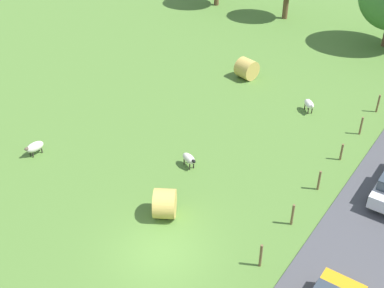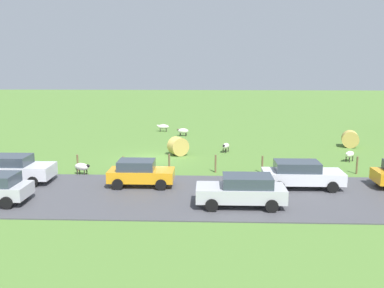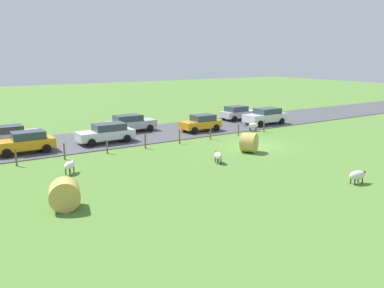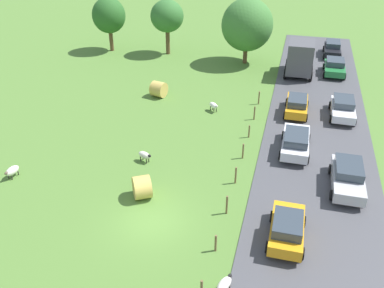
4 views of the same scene
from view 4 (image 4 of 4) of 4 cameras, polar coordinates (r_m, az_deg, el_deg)
ground_plane at (r=24.19m, az=-5.52°, el=-10.43°), size 160.00×160.00×0.00m
road_strip at (r=23.29m, az=16.57°, el=-13.69°), size 8.00×80.00×0.06m
sheep_0 at (r=29.66m, az=-23.35°, el=-3.37°), size 0.66×1.20×0.75m
sheep_1 at (r=35.83m, az=2.97°, el=5.27°), size 1.03×1.01×0.78m
sheep_3 at (r=20.23m, az=4.43°, el=-18.57°), size 0.81×1.19×0.78m
sheep_4 at (r=28.97m, az=-6.49°, el=-1.53°), size 1.13×0.78×0.76m
hay_bale_0 at (r=38.71m, az=-4.56°, el=7.46°), size 1.50×1.66×1.41m
hay_bale_1 at (r=25.56m, az=-6.84°, el=-5.89°), size 1.62×1.76×1.44m
tree_0 at (r=46.49m, az=7.54°, el=15.82°), size 5.48×5.48×6.98m
tree_1 at (r=49.29m, az=-3.43°, el=17.00°), size 3.75×3.75×6.17m
tree_2 at (r=51.32m, az=-11.29°, el=16.82°), size 3.83×3.83×6.18m
fence_post_1 at (r=22.06m, az=3.25°, el=-13.37°), size 0.12×0.12×1.03m
fence_post_2 at (r=24.29m, az=4.77°, el=-8.28°), size 0.12×0.12×1.23m
fence_post_3 at (r=26.76m, az=5.99°, el=-4.28°), size 0.12×0.12×1.19m
fence_post_4 at (r=29.35m, az=6.98°, el=-0.97°), size 0.12×0.12×1.15m
fence_post_5 at (r=32.05m, az=7.80°, el=1.73°), size 0.12×0.12×1.03m
fence_post_6 at (r=34.76m, az=8.52°, el=4.20°), size 0.12×0.12×1.16m
fence_post_7 at (r=37.54m, az=9.12°, el=6.24°), size 0.12×0.12×1.21m
truck_0 at (r=44.60m, az=14.56°, el=11.42°), size 2.78×4.59×3.55m
car_0 at (r=27.77m, az=20.51°, el=-4.16°), size 2.06×4.49×1.59m
car_2 at (r=46.10m, az=18.90°, el=9.95°), size 2.20×3.98×1.52m
car_3 at (r=36.89m, az=19.92°, el=4.69°), size 2.04×4.23×1.51m
car_5 at (r=22.91m, az=12.86°, el=-11.13°), size 1.93×3.82×1.54m
car_6 at (r=30.63m, az=13.97°, el=0.36°), size 2.06×4.58×1.56m
car_7 at (r=36.23m, az=14.12°, el=5.23°), size 1.94×4.13×1.57m
car_8 at (r=51.95m, az=18.63°, el=12.26°), size 1.96×4.43×1.59m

